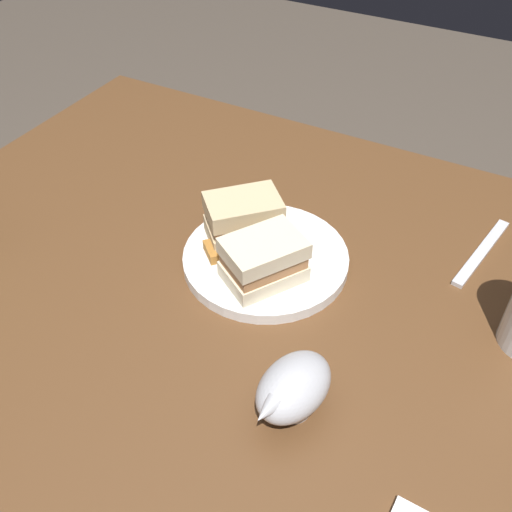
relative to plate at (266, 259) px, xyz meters
name	(u,v)px	position (x,y,z in m)	size (l,w,h in m)	color
ground_plane	(250,503)	(-0.01, -0.05, -0.72)	(6.00, 6.00, 0.00)	#4C4238
dining_table	(248,416)	(-0.01, -0.05, -0.36)	(1.16, 0.90, 0.71)	brown
plate	(266,259)	(0.00, 0.00, 0.00)	(0.24, 0.24, 0.02)	white
sandwich_half_left	(243,218)	(-0.05, 0.02, 0.04)	(0.13, 0.13, 0.07)	#CCB284
sandwich_half_right	(263,261)	(0.02, -0.05, 0.04)	(0.12, 0.13, 0.07)	beige
potato_wedge_front	(245,254)	(-0.02, -0.02, 0.02)	(0.04, 0.02, 0.02)	#B77F33
potato_wedge_middle	(214,251)	(-0.07, -0.04, 0.02)	(0.04, 0.02, 0.02)	#AD702D
potato_wedge_back	(233,249)	(-0.04, -0.02, 0.02)	(0.04, 0.02, 0.02)	gold
gravy_boat	(293,388)	(0.14, -0.21, 0.03)	(0.09, 0.12, 0.07)	#B7B7BC
fork	(482,252)	(0.28, 0.17, -0.01)	(0.18, 0.02, 0.01)	silver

